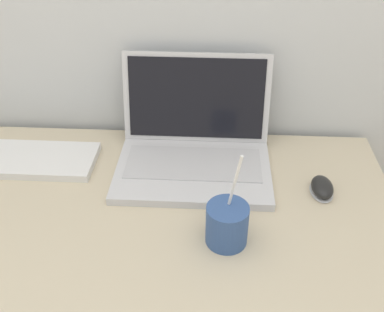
{
  "coord_description": "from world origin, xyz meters",
  "views": [
    {
      "loc": [
        0.13,
        -0.45,
        1.46
      ],
      "look_at": [
        0.08,
        0.4,
        0.85
      ],
      "focal_mm": 42.0,
      "sensor_mm": 36.0,
      "label": 1
    }
  ],
  "objects_px": {
    "computer_mouse": "(322,188)",
    "external_keyboard": "(12,159)",
    "laptop": "(194,145)",
    "drink_cup": "(227,224)"
  },
  "relations": [
    {
      "from": "laptop",
      "to": "external_keyboard",
      "type": "xyz_separation_m",
      "value": [
        -0.48,
        -0.03,
        -0.04
      ]
    },
    {
      "from": "computer_mouse",
      "to": "external_keyboard",
      "type": "distance_m",
      "value": 0.79
    },
    {
      "from": "external_keyboard",
      "to": "computer_mouse",
      "type": "bearing_deg",
      "value": -5.68
    },
    {
      "from": "drink_cup",
      "to": "computer_mouse",
      "type": "relative_size",
      "value": 2.51
    },
    {
      "from": "drink_cup",
      "to": "computer_mouse",
      "type": "bearing_deg",
      "value": 36.8
    },
    {
      "from": "computer_mouse",
      "to": "external_keyboard",
      "type": "xyz_separation_m",
      "value": [
        -0.79,
        0.08,
        -0.0
      ]
    },
    {
      "from": "laptop",
      "to": "drink_cup",
      "type": "distance_m",
      "value": 0.29
    },
    {
      "from": "laptop",
      "to": "computer_mouse",
      "type": "xyz_separation_m",
      "value": [
        0.31,
        -0.11,
        -0.04
      ]
    },
    {
      "from": "laptop",
      "to": "drink_cup",
      "type": "bearing_deg",
      "value": -73.44
    },
    {
      "from": "laptop",
      "to": "computer_mouse",
      "type": "height_order",
      "value": "laptop"
    }
  ]
}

